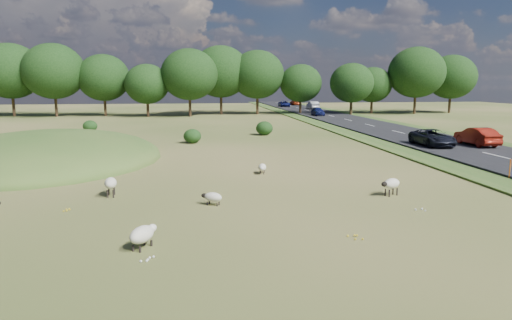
{
  "coord_description": "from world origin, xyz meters",
  "views": [
    {
      "loc": [
        -1.52,
        -21.78,
        5.43
      ],
      "look_at": [
        2.0,
        4.0,
        1.0
      ],
      "focal_mm": 32.0,
      "sensor_mm": 36.0,
      "label": 1
    }
  ],
  "objects": [
    {
      "name": "mound",
      "position": [
        -12.0,
        12.0,
        0.0
      ],
      "size": [
        16.0,
        20.0,
        4.0
      ],
      "primitive_type": "ellipsoid",
      "color": "#33561E",
      "rests_on": "ground"
    },
    {
      "name": "marker_post",
      "position": [
        16.0,
        1.17,
        0.6
      ],
      "size": [
        0.06,
        0.06,
        1.2
      ],
      "primitive_type": "cylinder",
      "color": "#D8590C",
      "rests_on": "ground"
    },
    {
      "name": "car_0",
      "position": [
        21.9,
        66.61,
        1.01
      ],
      "size": [
        1.62,
        4.63,
        1.53
      ],
      "primitive_type": "imported",
      "rotation": [
        0.0,
        0.0,
        3.14
      ],
      "color": "#9A9CA1",
      "rests_on": "road"
    },
    {
      "name": "treeline",
      "position": [
        -1.06,
        55.44,
        6.57
      ],
      "size": [
        96.28,
        14.66,
        11.7
      ],
      "color": "black",
      "rests_on": "ground"
    },
    {
      "name": "car_1",
      "position": [
        18.1,
        13.5,
        0.92
      ],
      "size": [
        2.23,
        4.83,
        1.34
      ],
      "primitive_type": "imported",
      "color": "black",
      "rests_on": "road"
    },
    {
      "name": "road",
      "position": [
        20.0,
        30.0,
        0.12
      ],
      "size": [
        8.0,
        150.0,
        0.25
      ],
      "primitive_type": "cube",
      "color": "black",
      "rests_on": "ground"
    },
    {
      "name": "car_3",
      "position": [
        21.9,
        13.22,
        1.0
      ],
      "size": [
        1.58,
        4.54,
        1.5
      ],
      "primitive_type": "imported",
      "rotation": [
        0.0,
        0.0,
        3.14
      ],
      "color": "maroon",
      "rests_on": "road"
    },
    {
      "name": "ground",
      "position": [
        0.0,
        20.0,
        0.0
      ],
      "size": [
        160.0,
        160.0,
        0.0
      ],
      "primitive_type": "plane",
      "color": "#304E18",
      "rests_on": "ground"
    },
    {
      "name": "sheep_5",
      "position": [
        7.88,
        -1.33,
        0.6
      ],
      "size": [
        1.22,
        0.9,
        0.86
      ],
      "rotation": [
        0.0,
        0.0,
        3.6
      ],
      "color": "beige",
      "rests_on": "ground"
    },
    {
      "name": "sheep_4",
      "position": [
        2.5,
        4.9,
        0.38
      ],
      "size": [
        0.64,
        1.09,
        0.61
      ],
      "rotation": [
        0.0,
        0.0,
        4.49
      ],
      "color": "beige",
      "rests_on": "ground"
    },
    {
      "name": "sheep_0",
      "position": [
        -0.77,
        -1.88,
        0.37
      ],
      "size": [
        1.03,
        0.8,
        0.59
      ],
      "rotation": [
        0.0,
        0.0,
        2.62
      ],
      "color": "beige",
      "rests_on": "ground"
    },
    {
      "name": "sheep_2",
      "position": [
        -5.56,
        0.4,
        0.65
      ],
      "size": [
        0.65,
        1.3,
        0.93
      ],
      "rotation": [
        0.0,
        0.0,
        1.65
      ],
      "color": "beige",
      "rests_on": "ground"
    },
    {
      "name": "car_6",
      "position": [
        18.1,
        76.38,
        0.86
      ],
      "size": [
        2.03,
        4.41,
        1.22
      ],
      "primitive_type": "imported",
      "color": "navy",
      "rests_on": "road"
    },
    {
      "name": "sheep_3",
      "position": [
        -3.28,
        -6.98,
        0.48
      ],
      "size": [
        1.04,
        1.36,
        0.77
      ],
      "rotation": [
        0.0,
        0.0,
        1.06
      ],
      "color": "beige",
      "rests_on": "ground"
    },
    {
      "name": "car_5",
      "position": [
        18.1,
        49.11,
        0.9
      ],
      "size": [
        1.54,
        3.84,
        1.31
      ],
      "primitive_type": "imported",
      "color": "navy",
      "rests_on": "road"
    },
    {
      "name": "car_4",
      "position": [
        21.9,
        83.23,
        0.86
      ],
      "size": [
        1.72,
        4.22,
        1.23
      ],
      "primitive_type": "imported",
      "rotation": [
        0.0,
        0.0,
        3.14
      ],
      "color": "maroon",
      "rests_on": "road"
    },
    {
      "name": "shrubs",
      "position": [
        -1.83,
        25.2,
        0.68
      ],
      "size": [
        20.46,
        12.93,
        1.45
      ],
      "color": "black",
      "rests_on": "ground"
    }
  ]
}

